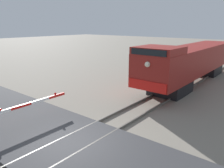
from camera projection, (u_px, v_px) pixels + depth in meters
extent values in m
plane|color=gray|center=(70.00, 147.00, 9.79)|extent=(160.00, 160.00, 0.00)
cube|color=#59544C|center=(60.00, 140.00, 10.20)|extent=(0.08, 80.00, 0.15)
cube|color=#59544C|center=(81.00, 151.00, 9.33)|extent=(0.08, 80.00, 0.15)
cube|color=#38383A|center=(70.00, 146.00, 9.77)|extent=(36.00, 5.10, 0.15)
cube|color=black|center=(171.00, 87.00, 17.32)|extent=(2.48, 3.20, 1.05)
cube|color=black|center=(206.00, 69.00, 24.10)|extent=(2.48, 3.20, 1.05)
cube|color=maroon|center=(193.00, 59.00, 20.28)|extent=(2.92, 16.41, 2.27)
cube|color=maroon|center=(159.00, 50.00, 14.80)|extent=(2.86, 2.78, 0.48)
cube|color=black|center=(148.00, 52.00, 13.74)|extent=(2.48, 0.06, 0.39)
cube|color=red|center=(147.00, 86.00, 14.30)|extent=(2.77, 0.08, 0.64)
sphere|color=#F2EACC|center=(147.00, 64.00, 13.92)|extent=(0.36, 0.36, 0.36)
cube|color=red|center=(21.00, 106.00, 11.48)|extent=(0.10, 1.13, 0.14)
cube|color=white|center=(40.00, 101.00, 12.33)|extent=(0.10, 1.13, 0.14)
cube|color=red|center=(57.00, 96.00, 13.18)|extent=(0.10, 1.13, 0.14)
sphere|color=red|center=(0.00, 109.00, 10.66)|extent=(0.14, 0.14, 0.14)
sphere|color=red|center=(55.00, 94.00, 13.08)|extent=(0.14, 0.14, 0.14)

